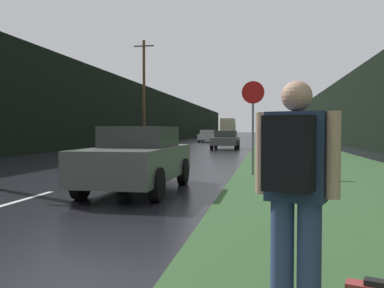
# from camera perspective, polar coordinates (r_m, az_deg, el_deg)

# --- Properties ---
(grass_verge) EXTENTS (6.00, 240.00, 0.02)m
(grass_verge) POSITION_cam_1_polar(r_m,az_deg,el_deg) (41.01, 13.02, -0.09)
(grass_verge) COLOR #33562D
(grass_verge) RESTS_ON ground_plane
(lane_stripe_b) EXTENTS (0.12, 3.00, 0.01)m
(lane_stripe_b) POSITION_cam_1_polar(r_m,az_deg,el_deg) (8.72, -24.02, -7.57)
(lane_stripe_b) COLOR silver
(lane_stripe_b) RESTS_ON ground_plane
(lane_stripe_c) EXTENTS (0.12, 3.00, 0.01)m
(lane_stripe_c) POSITION_cam_1_polar(r_m,az_deg,el_deg) (14.98, -8.77, -3.51)
(lane_stripe_c) COLOR silver
(lane_stripe_c) RESTS_ON ground_plane
(lane_stripe_d) EXTENTS (0.12, 3.00, 0.01)m
(lane_stripe_d) POSITION_cam_1_polar(r_m,az_deg,el_deg) (21.70, -2.75, -1.81)
(lane_stripe_d) COLOR silver
(lane_stripe_d) RESTS_ON ground_plane
(treeline_far_side) EXTENTS (2.00, 140.00, 6.63)m
(treeline_far_side) POSITION_cam_1_polar(r_m,az_deg,el_deg) (53.06, -5.95, 3.97)
(treeline_far_side) COLOR black
(treeline_far_side) RESTS_ON ground_plane
(treeline_near_side) EXTENTS (2.00, 140.00, 6.31)m
(treeline_near_side) POSITION_cam_1_polar(r_m,az_deg,el_deg) (51.59, 19.18, 3.76)
(treeline_near_side) COLOR black
(treeline_near_side) RESTS_ON ground_plane
(utility_pole_far) EXTENTS (1.80, 0.24, 9.27)m
(utility_pole_far) POSITION_cam_1_polar(r_m,az_deg,el_deg) (36.01, -6.75, 7.26)
(utility_pole_far) COLOR #4C3823
(utility_pole_far) RESTS_ON ground_plane
(stop_sign) EXTENTS (0.71, 0.07, 2.96)m
(stop_sign) POSITION_cam_1_polar(r_m,az_deg,el_deg) (12.93, 8.54, 3.75)
(stop_sign) COLOR slate
(stop_sign) RESTS_ON ground_plane
(hitchhiker_with_backpack) EXTENTS (0.59, 0.51, 1.78)m
(hitchhiker_with_backpack) POSITION_cam_1_polar(r_m,az_deg,el_deg) (3.03, 14.21, -5.68)
(hitchhiker_with_backpack) COLOR navy
(hitchhiker_with_backpack) RESTS_ON ground_plane
(car_passing_near) EXTENTS (1.82, 4.23, 1.51)m
(car_passing_near) POSITION_cam_1_polar(r_m,az_deg,el_deg) (9.57, -7.54, -1.98)
(car_passing_near) COLOR #4C514C
(car_passing_near) RESTS_ON ground_plane
(car_passing_far) EXTENTS (1.95, 4.02, 1.39)m
(car_passing_far) POSITION_cam_1_polar(r_m,az_deg,el_deg) (30.59, 4.73, 0.61)
(car_passing_far) COLOR #4C514C
(car_passing_far) RESTS_ON ground_plane
(car_oncoming) EXTENTS (1.92, 4.54, 1.48)m
(car_oncoming) POSITION_cam_1_polar(r_m,az_deg,el_deg) (48.99, 2.22, 1.14)
(car_oncoming) COLOR #BCBCBC
(car_oncoming) RESTS_ON ground_plane
(delivery_truck) EXTENTS (2.55, 7.04, 3.59)m
(delivery_truck) POSITION_cam_1_polar(r_m,az_deg,el_deg) (76.44, 5.10, 2.26)
(delivery_truck) COLOR #6E684F
(delivery_truck) RESTS_ON ground_plane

